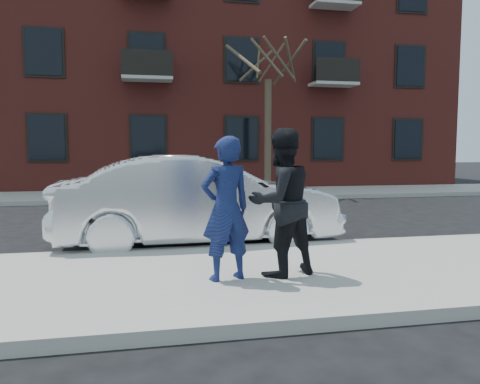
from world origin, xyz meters
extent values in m
plane|color=black|center=(0.00, 0.00, 0.00)|extent=(100.00, 100.00, 0.00)
cube|color=gray|center=(0.00, -0.25, 0.07)|extent=(50.00, 3.50, 0.15)
cube|color=#999691|center=(0.00, 1.55, 0.07)|extent=(50.00, 0.10, 0.15)
cube|color=gray|center=(0.00, 11.25, 0.07)|extent=(50.00, 3.50, 0.15)
cube|color=#999691|center=(0.00, 9.45, 0.07)|extent=(50.00, 0.10, 0.15)
cube|color=maroon|center=(2.00, 18.00, 6.00)|extent=(24.00, 10.00, 12.00)
cube|color=black|center=(3.90, 12.94, 2.20)|extent=(1.30, 0.06, 1.70)
cube|color=black|center=(11.50, 12.94, 2.20)|extent=(1.30, 0.06, 1.70)
cube|color=black|center=(3.90, 12.94, 5.40)|extent=(1.30, 0.06, 1.70)
cube|color=black|center=(11.50, 12.94, 5.40)|extent=(1.30, 0.06, 1.70)
cylinder|color=#3A2E22|center=(4.50, 11.00, 2.25)|extent=(0.26, 0.26, 4.20)
imported|color=silver|center=(0.86, 2.30, 0.83)|extent=(5.11, 1.99, 1.66)
imported|color=navy|center=(0.89, -0.50, 1.04)|extent=(0.74, 0.58, 1.77)
cube|color=black|center=(0.78, -0.31, 1.39)|extent=(0.10, 0.14, 0.08)
imported|color=black|center=(1.61, -0.43, 1.09)|extent=(1.09, 0.97, 1.88)
cube|color=black|center=(1.41, -0.30, 1.31)|extent=(0.13, 0.15, 0.06)
camera|label=1|loc=(-0.09, -6.11, 1.77)|focal=35.00mm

